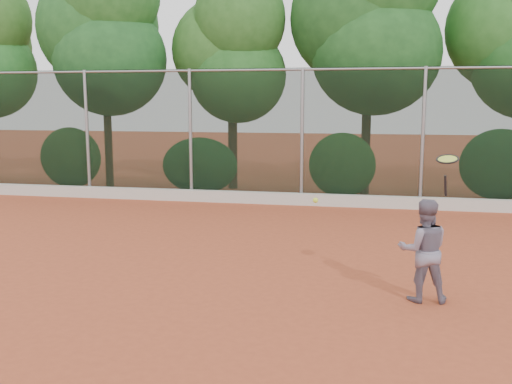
# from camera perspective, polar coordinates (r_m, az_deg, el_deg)

# --- Properties ---
(ground) EXTENTS (80.00, 80.00, 0.00)m
(ground) POSITION_cam_1_polar(r_m,az_deg,el_deg) (8.29, -1.39, -9.65)
(ground) COLOR #A94728
(ground) RESTS_ON ground
(concrete_curb) EXTENTS (24.00, 0.20, 0.30)m
(concrete_curb) POSITION_cam_1_polar(r_m,az_deg,el_deg) (14.79, 4.46, -0.72)
(concrete_curb) COLOR beige
(concrete_curb) RESTS_ON ground
(tennis_player) EXTENTS (0.73, 0.59, 1.39)m
(tennis_player) POSITION_cam_1_polar(r_m,az_deg,el_deg) (7.95, 16.40, -5.61)
(tennis_player) COLOR slate
(tennis_player) RESTS_ON ground
(chainlink_fence) EXTENTS (24.09, 0.09, 3.50)m
(chainlink_fence) POSITION_cam_1_polar(r_m,az_deg,el_deg) (14.78, 4.63, 5.94)
(chainlink_fence) COLOR black
(chainlink_fence) RESTS_ON ground
(foliage_backdrop) EXTENTS (23.70, 3.63, 7.55)m
(foliage_backdrop) POSITION_cam_1_polar(r_m,az_deg,el_deg) (16.88, 3.66, 14.99)
(foliage_backdrop) COLOR #43291A
(foliage_backdrop) RESTS_ON ground
(tennis_racket) EXTENTS (0.36, 0.35, 0.55)m
(tennis_racket) POSITION_cam_1_polar(r_m,az_deg,el_deg) (7.63, 18.58, 2.84)
(tennis_racket) COLOR black
(tennis_racket) RESTS_ON ground
(tennis_ball_in_flight) EXTENTS (0.07, 0.07, 0.07)m
(tennis_ball_in_flight) POSITION_cam_1_polar(r_m,az_deg,el_deg) (7.89, 5.97, -0.83)
(tennis_ball_in_flight) COLOR #D2F036
(tennis_ball_in_flight) RESTS_ON ground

